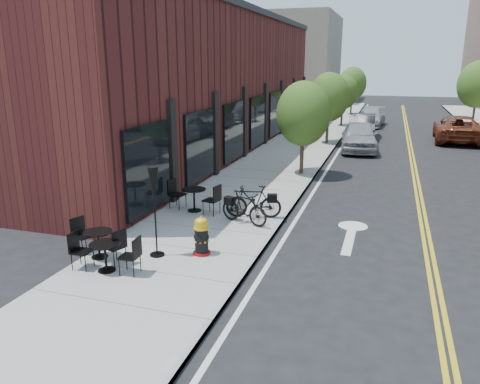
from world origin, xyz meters
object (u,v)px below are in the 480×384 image
(bistro_set_c, at_px, (194,197))
(patio_umbrella, at_px, (154,193))
(parked_car_a, at_px, (359,136))
(parked_car_b, at_px, (362,126))
(fire_hydrant, at_px, (201,236))
(bistro_set_a, at_px, (98,240))
(bicycle_left, at_px, (254,202))
(parked_car_far, at_px, (458,129))
(parked_car_c, at_px, (370,117))
(bistro_set_b, at_px, (105,253))
(bicycle_right, at_px, (244,208))

(bistro_set_c, bearing_deg, patio_umbrella, -70.24)
(parked_car_a, bearing_deg, parked_car_b, 86.66)
(fire_hydrant, bearing_deg, bistro_set_c, 105.76)
(bistro_set_a, distance_m, bistro_set_c, 4.10)
(fire_hydrant, bearing_deg, bicycle_left, 71.50)
(bistro_set_a, relative_size, parked_car_far, 0.29)
(patio_umbrella, bearing_deg, parked_car_a, 77.49)
(fire_hydrant, relative_size, bistro_set_c, 0.54)
(patio_umbrella, distance_m, parked_car_b, 21.29)
(bicycle_left, distance_m, parked_car_c, 23.44)
(fire_hydrant, bearing_deg, bistro_set_a, -167.82)
(bicycle_left, relative_size, bistro_set_c, 0.94)
(bicycle_left, height_order, parked_car_c, parked_car_c)
(bistro_set_a, relative_size, parked_car_c, 0.35)
(bistro_set_a, distance_m, patio_umbrella, 1.79)
(bistro_set_b, bearing_deg, fire_hydrant, 39.03)
(bicycle_left, height_order, bistro_set_b, bicycle_left)
(patio_umbrella, bearing_deg, bistro_set_b, -120.89)
(bicycle_right, relative_size, parked_car_c, 0.35)
(fire_hydrant, xyz_separation_m, parked_car_far, (8.05, 20.83, 0.20))
(parked_car_b, bearing_deg, parked_car_c, 84.73)
(bistro_set_c, height_order, parked_car_far, parked_car_far)
(bicycle_left, xyz_separation_m, patio_umbrella, (-1.44, -3.45, 1.08))
(bistro_set_a, relative_size, parked_car_b, 0.36)
(bicycle_right, bearing_deg, parked_car_a, 10.13)
(bicycle_left, xyz_separation_m, parked_car_b, (2.02, 17.54, 0.12))
(bistro_set_a, height_order, bistro_set_c, bistro_set_c)
(bistro_set_a, bearing_deg, parked_car_b, 96.15)
(parked_car_far, bearing_deg, parked_car_c, -43.86)
(bistro_set_c, distance_m, patio_umbrella, 3.71)
(bistro_set_a, relative_size, parked_car_a, 0.36)
(fire_hydrant, distance_m, bistro_set_b, 2.28)
(fire_hydrant, distance_m, parked_car_a, 16.12)
(bicycle_left, distance_m, bicycle_right, 0.62)
(bistro_set_b, distance_m, parked_car_far, 24.39)
(bicycle_right, xyz_separation_m, parked_car_far, (7.73, 18.39, 0.18))
(parked_car_c, bearing_deg, fire_hydrant, -90.73)
(parked_car_c, bearing_deg, patio_umbrella, -92.75)
(bistro_set_c, relative_size, parked_car_b, 0.40)
(parked_car_far, bearing_deg, bicycle_right, 69.36)
(bicycle_left, bearing_deg, parked_car_b, 160.37)
(fire_hydrant, distance_m, parked_car_b, 20.72)
(parked_car_a, bearing_deg, bistro_set_b, -109.12)
(bicycle_left, xyz_separation_m, bicycle_right, (-0.11, -0.61, -0.02))
(parked_car_c, bearing_deg, parked_car_a, -85.33)
(parked_car_c, bearing_deg, parked_car_b, -87.26)
(fire_hydrant, bearing_deg, bicycle_right, 72.13)
(bistro_set_c, bearing_deg, parked_car_c, 91.18)
(bistro_set_c, height_order, patio_umbrella, patio_umbrella)
(fire_hydrant, xyz_separation_m, parked_car_c, (2.70, 26.37, 0.09))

